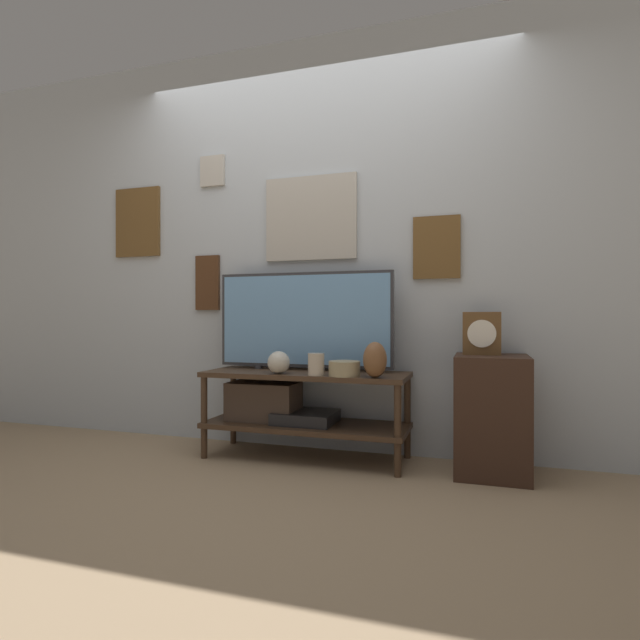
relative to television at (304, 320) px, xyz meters
The scene contains 10 objects.
ground_plane 0.91m from the television, 82.58° to the right, with size 12.00×12.00×0.00m, color #997F60.
wall_back 0.54m from the television, 77.43° to the left, with size 6.40×0.08×2.70m.
media_console 0.52m from the television, 119.61° to the right, with size 1.24×0.44×0.52m.
television is the anchor object (origin of this frame).
vase_urn_stoneware 0.61m from the television, 26.72° to the right, with size 0.13×0.13×0.20m.
vase_wide_bowl 0.48m from the television, 34.97° to the right, with size 0.18×0.18×0.08m.
vase_round_glass 0.35m from the television, 107.77° to the right, with size 0.13×0.13×0.13m.
candle_jar 0.39m from the television, 56.82° to the right, with size 0.09×0.09×0.13m.
side_table 1.23m from the television, ahead, with size 0.39×0.41×0.65m.
mantel_clock 1.07m from the television, ahead, with size 0.20×0.11×0.24m.
Camera 1 is at (1.01, -2.60, 0.85)m, focal length 28.00 mm.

